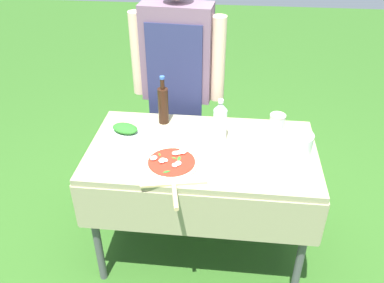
{
  "coord_description": "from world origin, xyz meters",
  "views": [
    {
      "loc": [
        0.14,
        -1.86,
        2.08
      ],
      "look_at": [
        -0.06,
        0.0,
        0.84
      ],
      "focal_mm": 38.0,
      "sensor_mm": 36.0,
      "label": 1
    }
  ],
  "objects_px": {
    "prep_table": "(202,163)",
    "mixing_tub": "(296,143)",
    "person_cook": "(178,76)",
    "water_bottle": "(220,121)",
    "oil_bottle": "(163,105)",
    "herb_container": "(125,129)",
    "pizza_on_peel": "(172,165)",
    "sauce_jar": "(277,124)"
  },
  "relations": [
    {
      "from": "prep_table",
      "to": "mixing_tub",
      "type": "bearing_deg",
      "value": 1.73
    },
    {
      "from": "person_cook",
      "to": "water_bottle",
      "type": "height_order",
      "value": "person_cook"
    },
    {
      "from": "oil_bottle",
      "to": "water_bottle",
      "type": "bearing_deg",
      "value": -23.11
    },
    {
      "from": "prep_table",
      "to": "herb_container",
      "type": "xyz_separation_m",
      "value": [
        -0.47,
        0.12,
        0.12
      ]
    },
    {
      "from": "pizza_on_peel",
      "to": "sauce_jar",
      "type": "height_order",
      "value": "sauce_jar"
    },
    {
      "from": "prep_table",
      "to": "sauce_jar",
      "type": "relative_size",
      "value": 11.14
    },
    {
      "from": "water_bottle",
      "to": "pizza_on_peel",
      "type": "bearing_deg",
      "value": -127.99
    },
    {
      "from": "prep_table",
      "to": "pizza_on_peel",
      "type": "xyz_separation_m",
      "value": [
        -0.14,
        -0.19,
        0.11
      ]
    },
    {
      "from": "herb_container",
      "to": "prep_table",
      "type": "bearing_deg",
      "value": -13.95
    },
    {
      "from": "water_bottle",
      "to": "sauce_jar",
      "type": "bearing_deg",
      "value": 18.24
    },
    {
      "from": "water_bottle",
      "to": "oil_bottle",
      "type": "bearing_deg",
      "value": 156.89
    },
    {
      "from": "water_bottle",
      "to": "mixing_tub",
      "type": "relative_size",
      "value": 1.45
    },
    {
      "from": "water_bottle",
      "to": "mixing_tub",
      "type": "distance_m",
      "value": 0.43
    },
    {
      "from": "prep_table",
      "to": "sauce_jar",
      "type": "height_order",
      "value": "sauce_jar"
    },
    {
      "from": "pizza_on_peel",
      "to": "oil_bottle",
      "type": "bearing_deg",
      "value": 92.24
    },
    {
      "from": "pizza_on_peel",
      "to": "sauce_jar",
      "type": "bearing_deg",
      "value": 23.53
    },
    {
      "from": "sauce_jar",
      "to": "herb_container",
      "type": "bearing_deg",
      "value": -173.47
    },
    {
      "from": "pizza_on_peel",
      "to": "water_bottle",
      "type": "height_order",
      "value": "water_bottle"
    },
    {
      "from": "prep_table",
      "to": "sauce_jar",
      "type": "bearing_deg",
      "value": 27.41
    },
    {
      "from": "herb_container",
      "to": "oil_bottle",
      "type": "bearing_deg",
      "value": 34.23
    },
    {
      "from": "prep_table",
      "to": "water_bottle",
      "type": "relative_size",
      "value": 5.1
    },
    {
      "from": "herb_container",
      "to": "water_bottle",
      "type": "bearing_deg",
      "value": -0.78
    },
    {
      "from": "person_cook",
      "to": "pizza_on_peel",
      "type": "xyz_separation_m",
      "value": [
        0.07,
        -0.77,
        -0.15
      ]
    },
    {
      "from": "pizza_on_peel",
      "to": "water_bottle",
      "type": "xyz_separation_m",
      "value": [
        0.23,
        0.3,
        0.1
      ]
    },
    {
      "from": "herb_container",
      "to": "mixing_tub",
      "type": "height_order",
      "value": "mixing_tub"
    },
    {
      "from": "pizza_on_peel",
      "to": "mixing_tub",
      "type": "height_order",
      "value": "mixing_tub"
    },
    {
      "from": "person_cook",
      "to": "herb_container",
      "type": "height_order",
      "value": "person_cook"
    },
    {
      "from": "mixing_tub",
      "to": "oil_bottle",
      "type": "bearing_deg",
      "value": 162.55
    },
    {
      "from": "person_cook",
      "to": "herb_container",
      "type": "relative_size",
      "value": 7.52
    },
    {
      "from": "water_bottle",
      "to": "sauce_jar",
      "type": "relative_size",
      "value": 2.18
    },
    {
      "from": "pizza_on_peel",
      "to": "herb_container",
      "type": "relative_size",
      "value": 2.42
    },
    {
      "from": "oil_bottle",
      "to": "person_cook",
      "type": "bearing_deg",
      "value": 82.44
    },
    {
      "from": "person_cook",
      "to": "water_bottle",
      "type": "xyz_separation_m",
      "value": [
        0.3,
        -0.47,
        -0.05
      ]
    },
    {
      "from": "pizza_on_peel",
      "to": "water_bottle",
      "type": "bearing_deg",
      "value": 39.7
    },
    {
      "from": "person_cook",
      "to": "sauce_jar",
      "type": "xyz_separation_m",
      "value": [
        0.63,
        -0.37,
        -0.11
      ]
    },
    {
      "from": "prep_table",
      "to": "pizza_on_peel",
      "type": "bearing_deg",
      "value": -127.23
    },
    {
      "from": "mixing_tub",
      "to": "water_bottle",
      "type": "bearing_deg",
      "value": 167.52
    },
    {
      "from": "water_bottle",
      "to": "herb_container",
      "type": "distance_m",
      "value": 0.56
    },
    {
      "from": "oil_bottle",
      "to": "sauce_jar",
      "type": "relative_size",
      "value": 2.65
    },
    {
      "from": "pizza_on_peel",
      "to": "oil_bottle",
      "type": "relative_size",
      "value": 1.73
    },
    {
      "from": "person_cook",
      "to": "oil_bottle",
      "type": "xyz_separation_m",
      "value": [
        -0.04,
        -0.33,
        -0.04
      ]
    },
    {
      "from": "prep_table",
      "to": "oil_bottle",
      "type": "distance_m",
      "value": 0.43
    }
  ]
}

